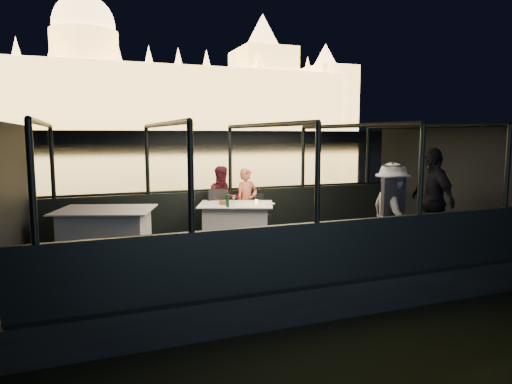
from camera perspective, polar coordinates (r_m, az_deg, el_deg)
name	(u,v)px	position (r m, az deg, el deg)	size (l,w,h in m)	color
river_water	(99,149)	(87.70, -19.07, 5.06)	(500.00, 500.00, 0.00)	black
boat_hull	(264,277)	(8.62, 0.97, -10.59)	(8.60, 4.40, 1.00)	black
boat_deck	(264,252)	(8.48, 0.98, -7.51)	(8.00, 4.00, 0.04)	black
gunwale_port	(230,210)	(10.23, -3.22, -2.29)	(8.00, 0.08, 0.90)	black
gunwale_starboard	(316,253)	(6.61, 7.54, -7.60)	(8.00, 0.08, 0.90)	black
cabin_glass_port	(230,159)	(10.10, -3.26, 4.16)	(8.00, 0.02, 1.40)	#99B2B2
cabin_glass_starboard	(318,173)	(6.42, 7.71, 2.37)	(8.00, 0.02, 1.40)	#99B2B2
cabin_roof_glass	(264,125)	(8.21, 1.01, 8.36)	(8.00, 4.00, 0.02)	#99B2B2
end_wall_fore	(17,200)	(7.73, -27.69, -0.94)	(0.02, 4.00, 2.30)	black
end_wall_aft	(438,181)	(10.44, 21.82, 1.27)	(0.02, 4.00, 2.30)	black
canopy_ribs	(264,189)	(8.27, 0.99, 0.36)	(8.00, 4.00, 2.30)	black
embankment	(87,138)	(217.64, -20.33, 6.30)	(400.00, 140.00, 6.00)	#423D33
parliament_building	(85,62)	(184.53, -20.56, 14.95)	(220.00, 32.00, 60.00)	#F2D18C
dining_table_central	(236,223)	(9.14, -2.52, -3.83)	(1.45, 1.05, 0.77)	silver
dining_table_aft	(106,236)	(8.39, -18.23, -5.19)	(1.61, 1.17, 0.86)	beige
chair_port_left	(220,216)	(9.51, -4.46, -3.03)	(0.46, 0.46, 0.98)	black
chair_port_right	(259,213)	(9.87, 0.35, -2.62)	(0.39, 0.39, 0.83)	black
coat_stand	(391,208)	(8.07, 16.53, -1.89)	(0.46, 0.37, 1.66)	black
person_woman_coral	(247,199)	(9.91, -1.16, -0.83)	(0.51, 0.34, 1.40)	#D76D4E
person_man_maroon	(223,200)	(9.75, -4.14, -0.98)	(0.71, 0.55, 1.47)	#42121C
passenger_stripe	(392,210)	(8.17, 16.60, -2.14)	(1.07, 0.61, 1.66)	silver
passenger_dark	(431,205)	(8.93, 21.07, -1.55)	(1.12, 0.47, 1.90)	black
wine_bottle	(228,199)	(8.65, -3.57, -0.91)	(0.06, 0.06, 0.30)	#14371E
bread_basket	(224,203)	(8.98, -4.03, -1.33)	(0.20, 0.20, 0.08)	brown
amber_candle	(256,202)	(9.06, 0.06, -1.24)	(0.06, 0.06, 0.08)	#FF8B3F
plate_near	(269,204)	(9.03, 1.63, -1.47)	(0.24, 0.24, 0.02)	silver
plate_far	(232,203)	(9.15, -2.99, -1.36)	(0.24, 0.24, 0.01)	white
wine_glass_white	(234,202)	(8.72, -2.82, -1.21)	(0.07, 0.07, 0.21)	white
wine_glass_red	(255,197)	(9.30, -0.09, -0.67)	(0.06, 0.06, 0.18)	white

